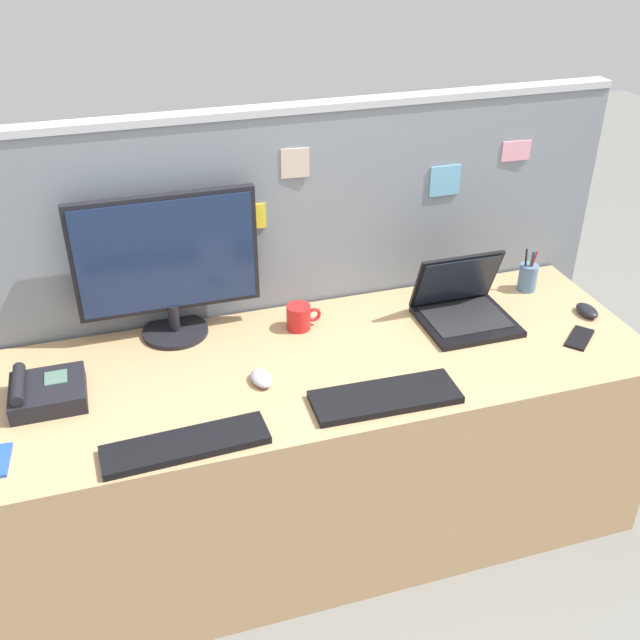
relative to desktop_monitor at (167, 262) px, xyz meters
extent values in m
plane|color=slate|center=(0.43, -0.31, -0.97)|extent=(10.00, 10.00, 0.00)
cube|color=tan|center=(0.43, -0.31, -0.62)|extent=(2.10, 0.74, 0.71)
cube|color=gray|center=(0.43, 0.10, -0.28)|extent=(2.34, 0.06, 1.39)
cube|color=#B7BAC1|center=(0.43, 0.10, 0.42)|extent=(2.34, 0.07, 0.02)
cube|color=#66ADD1|center=(0.99, 0.07, 0.14)|extent=(0.11, 0.01, 0.11)
cube|color=pink|center=(1.26, 0.07, 0.22)|extent=(0.11, 0.01, 0.07)
cube|color=beige|center=(0.45, 0.07, 0.26)|extent=(0.09, 0.01, 0.10)
cube|color=yellow|center=(0.29, 0.07, 0.09)|extent=(0.09, 0.01, 0.09)
cylinder|color=black|center=(0.00, -0.01, -0.26)|extent=(0.22, 0.22, 0.02)
cylinder|color=black|center=(0.00, -0.01, -0.20)|extent=(0.04, 0.04, 0.09)
cube|color=black|center=(0.00, 0.00, 0.03)|extent=(0.59, 0.03, 0.40)
cube|color=#19284C|center=(0.00, -0.01, 0.03)|extent=(0.56, 0.01, 0.37)
cube|color=black|center=(0.96, -0.24, -0.25)|extent=(0.30, 0.28, 0.02)
cube|color=black|center=(0.96, -0.23, -0.24)|extent=(0.26, 0.21, 0.00)
cube|color=black|center=(0.96, -0.14, -0.14)|extent=(0.30, 0.09, 0.21)
cube|color=black|center=(0.96, -0.15, -0.15)|extent=(0.28, 0.08, 0.19)
cube|color=black|center=(-0.40, -0.27, -0.24)|extent=(0.21, 0.20, 0.06)
cube|color=#4C6B5B|center=(-0.38, -0.24, -0.21)|extent=(0.06, 0.07, 0.01)
cylinder|color=black|center=(-0.48, -0.27, -0.19)|extent=(0.04, 0.18, 0.04)
cube|color=black|center=(0.54, -0.56, -0.25)|extent=(0.44, 0.17, 0.02)
cube|color=black|center=(-0.05, -0.60, -0.25)|extent=(0.45, 0.14, 0.02)
ellipsoid|color=black|center=(1.39, -0.31, -0.25)|extent=(0.06, 0.10, 0.03)
ellipsoid|color=#9EA0A8|center=(0.21, -0.37, -0.25)|extent=(0.07, 0.11, 0.03)
cylinder|color=#4C7093|center=(1.28, -0.09, -0.21)|extent=(0.07, 0.07, 0.10)
cylinder|color=red|center=(1.28, -0.10, -0.16)|extent=(0.02, 0.02, 0.13)
cylinder|color=blue|center=(1.29, -0.09, -0.16)|extent=(0.01, 0.02, 0.12)
cylinder|color=black|center=(1.27, -0.08, -0.16)|extent=(0.01, 0.01, 0.13)
cylinder|color=#238438|center=(1.28, -0.09, -0.16)|extent=(0.01, 0.02, 0.12)
cube|color=black|center=(1.27, -0.44, -0.26)|extent=(0.15, 0.14, 0.01)
cylinder|color=red|center=(0.40, -0.10, -0.22)|extent=(0.08, 0.08, 0.09)
torus|color=red|center=(0.46, -0.10, -0.22)|extent=(0.05, 0.01, 0.05)
camera|label=1|loc=(-0.16, -2.17, 1.06)|focal=41.88mm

